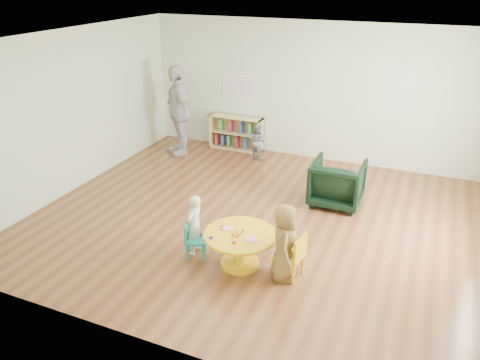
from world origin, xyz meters
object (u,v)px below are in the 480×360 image
(kid_chair_left, at_px, (193,239))
(bookshelf, at_px, (236,133))
(kid_chair_right, at_px, (293,255))
(adult_caretaker, at_px, (178,110))
(child_right, at_px, (284,243))
(activity_table, at_px, (240,243))
(armchair, at_px, (337,183))
(child_left, at_px, (194,225))
(toddler, at_px, (257,141))

(kid_chair_left, height_order, bookshelf, bookshelf)
(kid_chair_right, height_order, adult_caretaker, adult_caretaker)
(child_right, relative_size, adult_caretaker, 0.55)
(child_right, bearing_deg, activity_table, 67.22)
(kid_chair_left, relative_size, adult_caretaker, 0.28)
(activity_table, relative_size, bookshelf, 0.81)
(activity_table, height_order, kid_chair_right, kid_chair_right)
(armchair, relative_size, child_left, 0.97)
(bookshelf, distance_m, adult_caretaker, 1.39)
(adult_caretaker, bearing_deg, activity_table, -9.81)
(toddler, bearing_deg, armchair, 161.02)
(kid_chair_left, xyz_separation_m, armchair, (1.48, 2.38, 0.11))
(activity_table, distance_m, kid_chair_right, 0.74)
(bookshelf, height_order, adult_caretaker, adult_caretaker)
(child_left, xyz_separation_m, child_right, (1.34, -0.08, 0.08))
(kid_chair_right, bearing_deg, bookshelf, 41.59)
(activity_table, xyz_separation_m, kid_chair_left, (-0.68, -0.07, -0.05))
(activity_table, xyz_separation_m, child_right, (0.64, -0.05, 0.19))
(armchair, bearing_deg, kid_chair_right, 88.43)
(activity_table, height_order, child_left, child_left)
(armchair, height_order, toddler, armchair)
(armchair, distance_m, child_left, 2.73)
(child_left, bearing_deg, toddler, -166.65)
(kid_chair_left, xyz_separation_m, kid_chair_right, (1.41, 0.08, 0.05))
(adult_caretaker, bearing_deg, child_left, -17.21)
(armchair, distance_m, child_right, 2.37)
(armchair, distance_m, adult_caretaker, 3.87)
(activity_table, bearing_deg, kid_chair_left, -174.04)
(kid_chair_left, distance_m, bookshelf, 4.36)
(child_left, relative_size, toddler, 1.14)
(child_left, height_order, adult_caretaker, adult_caretaker)
(activity_table, xyz_separation_m, child_left, (-0.70, 0.03, 0.11))
(child_left, height_order, toddler, child_left)
(bookshelf, relative_size, armchair, 1.40)
(kid_chair_right, xyz_separation_m, armchair, (0.07, 2.30, 0.06))
(activity_table, xyz_separation_m, kid_chair_right, (0.74, 0.01, -0.00))
(kid_chair_left, bearing_deg, activity_table, 74.34)
(bookshelf, bearing_deg, child_right, -59.25)
(toddler, bearing_deg, kid_chair_left, 114.29)
(toddler, height_order, adult_caretaker, adult_caretaker)
(activity_table, bearing_deg, toddler, 107.70)
(child_left, bearing_deg, kid_chair_left, 17.90)
(kid_chair_right, height_order, armchair, armchair)
(kid_chair_left, xyz_separation_m, bookshelf, (-1.17, 4.20, 0.08))
(bookshelf, bearing_deg, activity_table, -65.83)
(activity_table, relative_size, adult_caretaker, 0.51)
(adult_caretaker, bearing_deg, kid_chair_right, -3.21)
(activity_table, distance_m, toddler, 3.93)
(activity_table, height_order, bookshelf, bookshelf)
(kid_chair_left, xyz_separation_m, adult_caretaker, (-2.19, 3.46, 0.67))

